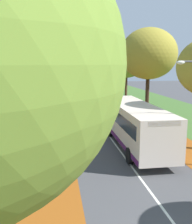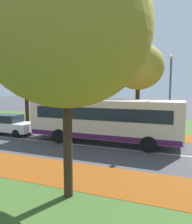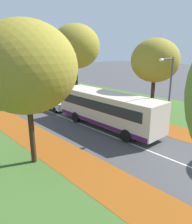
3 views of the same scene
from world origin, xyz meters
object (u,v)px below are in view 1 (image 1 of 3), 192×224
at_px(tree_left_far, 41,59).
at_px(car_white_lead, 108,114).
at_px(tree_left_near, 17,66).
at_px(tree_left_mid, 36,51).
at_px(tree_right_mid, 149,54).
at_px(bus, 134,123).
at_px(tree_right_far, 127,60).
at_px(car_black_following, 99,103).

height_order(tree_left_far, car_white_lead, tree_left_far).
bearing_deg(tree_left_far, tree_left_near, -90.87).
xyz_separation_m(tree_left_mid, tree_left_far, (-0.04, 9.92, -0.66)).
relative_size(tree_left_far, tree_right_mid, 0.90).
height_order(tree_left_near, tree_left_mid, tree_left_mid).
xyz_separation_m(tree_left_far, bus, (7.28, -19.79, -4.66)).
distance_m(tree_right_far, car_black_following, 9.12).
bearing_deg(car_white_lead, tree_left_far, 120.97).
distance_m(tree_left_near, bus, 8.65).
distance_m(bus, car_white_lead, 8.12).
relative_size(tree_left_far, tree_right_far, 0.96).
height_order(tree_left_mid, tree_right_far, tree_left_mid).
height_order(tree_left_mid, tree_right_mid, tree_right_mid).
distance_m(tree_right_mid, tree_right_far, 10.62).
bearing_deg(tree_left_near, tree_right_far, 60.20).
bearing_deg(bus, tree_right_far, 76.45).
bearing_deg(bus, car_white_lead, 91.69).
xyz_separation_m(tree_left_near, tree_left_far, (0.32, 21.08, 0.73)).
bearing_deg(tree_right_far, tree_left_near, -119.80).
distance_m(tree_left_far, tree_right_mid, 15.27).
relative_size(tree_left_mid, bus, 0.89).
bearing_deg(tree_left_mid, car_black_following, 37.02).
bearing_deg(bus, tree_left_mid, 126.26).
distance_m(tree_left_near, tree_right_mid, 16.66).
bearing_deg(car_white_lead, tree_left_near, -128.20).
bearing_deg(tree_left_far, tree_left_mid, -89.79).
bearing_deg(car_white_lead, bus, -88.31).
relative_size(tree_left_mid, tree_left_far, 1.08).
xyz_separation_m(tree_left_near, car_white_lead, (7.36, 9.35, -4.82)).
bearing_deg(bus, tree_left_far, 110.19).
bearing_deg(tree_left_far, car_white_lead, -59.03).
bearing_deg(tree_left_far, bus, -69.81).
distance_m(tree_left_near, tree_left_far, 21.09).
bearing_deg(car_black_following, tree_right_far, 47.11).
relative_size(tree_right_far, car_white_lead, 2.11).
xyz_separation_m(tree_left_mid, bus, (7.24, -9.87, -5.32)).
bearing_deg(tree_right_mid, tree_left_mid, -178.92).
xyz_separation_m(tree_left_far, car_white_lead, (7.04, -11.73, -5.55)).
height_order(tree_left_far, car_black_following, tree_left_far).
relative_size(tree_left_mid, tree_right_mid, 0.97).
xyz_separation_m(bus, car_black_following, (0.03, 15.36, -0.89)).
relative_size(tree_left_far, bus, 0.83).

